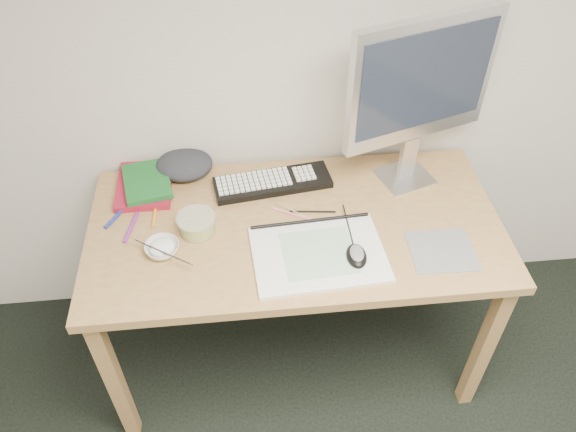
% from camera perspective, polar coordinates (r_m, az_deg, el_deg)
% --- Properties ---
extents(desk, '(1.40, 0.70, 0.75)m').
position_cam_1_polar(desk, '(1.96, 0.74, -2.53)').
color(desk, tan).
rests_on(desk, ground).
extents(mousepad, '(0.21, 0.19, 0.00)m').
position_cam_1_polar(mousepad, '(1.88, 15.35, -3.42)').
color(mousepad, gray).
rests_on(mousepad, desk).
extents(sketchpad, '(0.44, 0.33, 0.01)m').
position_cam_1_polar(sketchpad, '(1.80, 3.12, -3.89)').
color(sketchpad, silver).
rests_on(sketchpad, desk).
extents(keyboard, '(0.44, 0.19, 0.02)m').
position_cam_1_polar(keyboard, '(2.04, -1.57, 3.42)').
color(keyboard, black).
rests_on(keyboard, desk).
extents(monitor, '(0.52, 0.21, 0.62)m').
position_cam_1_polar(monitor, '(1.91, 13.40, 12.77)').
color(monitor, silver).
rests_on(monitor, desk).
extents(mouse, '(0.07, 0.11, 0.04)m').
position_cam_1_polar(mouse, '(1.78, 7.00, -3.80)').
color(mouse, black).
rests_on(mouse, sketchpad).
extents(rice_bowl, '(0.14, 0.14, 0.03)m').
position_cam_1_polar(rice_bowl, '(1.84, -12.66, -3.24)').
color(rice_bowl, white).
rests_on(rice_bowl, desk).
extents(chopsticks, '(0.19, 0.14, 0.02)m').
position_cam_1_polar(chopsticks, '(1.81, -12.65, -3.58)').
color(chopsticks, silver).
rests_on(chopsticks, rice_bowl).
extents(fruit_tub, '(0.15, 0.15, 0.06)m').
position_cam_1_polar(fruit_tub, '(1.88, -9.27, -0.82)').
color(fruit_tub, '#EFD154').
rests_on(fruit_tub, desk).
extents(book_red, '(0.19, 0.26, 0.03)m').
position_cam_1_polar(book_red, '(2.10, -14.37, 3.05)').
color(book_red, maroon).
rests_on(book_red, desk).
extents(book_green, '(0.20, 0.24, 0.02)m').
position_cam_1_polar(book_green, '(2.07, -14.15, 3.43)').
color(book_green, '#175D24').
rests_on(book_green, book_red).
extents(cloth_lump, '(0.18, 0.15, 0.07)m').
position_cam_1_polar(cloth_lump, '(2.12, -10.49, 5.13)').
color(cloth_lump, '#26292E').
rests_on(cloth_lump, desk).
extents(pencil_pink, '(0.17, 0.10, 0.01)m').
position_cam_1_polar(pencil_pink, '(1.93, 0.92, 0.06)').
color(pencil_pink, pink).
rests_on(pencil_pink, desk).
extents(pencil_tan, '(0.14, 0.12, 0.01)m').
position_cam_1_polar(pencil_tan, '(1.94, 0.97, 0.28)').
color(pencil_tan, tan).
rests_on(pencil_tan, desk).
extents(pencil_black, '(0.16, 0.02, 0.01)m').
position_cam_1_polar(pencil_black, '(1.94, 2.53, 0.45)').
color(pencil_black, black).
rests_on(pencil_black, desk).
extents(marker_blue, '(0.08, 0.13, 0.01)m').
position_cam_1_polar(marker_blue, '(2.01, -16.93, 0.10)').
color(marker_blue, navy).
rests_on(marker_blue, desk).
extents(marker_orange, '(0.01, 0.12, 0.01)m').
position_cam_1_polar(marker_orange, '(1.98, -13.39, 0.18)').
color(marker_orange, orange).
rests_on(marker_orange, desk).
extents(marker_purple, '(0.04, 0.14, 0.01)m').
position_cam_1_polar(marker_purple, '(1.95, -15.66, -1.11)').
color(marker_purple, '#7A2997').
rests_on(marker_purple, desk).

